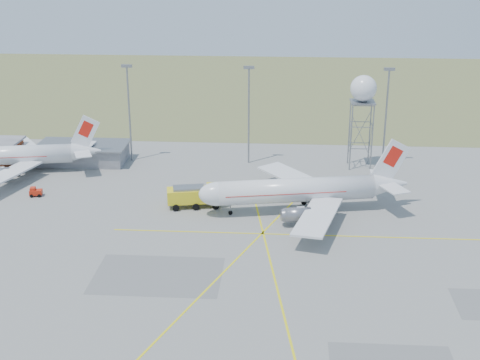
# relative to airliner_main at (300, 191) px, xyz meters

# --- Properties ---
(ground) EXTENTS (400.00, 400.00, 0.00)m
(ground) POSITION_rel_airliner_main_xyz_m (-0.27, -39.92, -3.84)
(ground) COLOR gray
(ground) RESTS_ON ground
(grass_strip) EXTENTS (400.00, 120.00, 0.03)m
(grass_strip) POSITION_rel_airliner_main_xyz_m (-0.27, 100.08, -3.82)
(grass_strip) COLOR olive
(grass_strip) RESTS_ON ground
(building_grey) EXTENTS (19.00, 10.00, 3.90)m
(building_grey) POSITION_rel_airliner_main_xyz_m (-45.27, 24.08, -1.87)
(building_grey) COLOR gray
(building_grey) RESTS_ON ground
(mast_a) EXTENTS (2.20, 0.50, 20.50)m
(mast_a) POSITION_rel_airliner_main_xyz_m (-35.27, 26.08, 8.23)
(mast_a) COLOR slate
(mast_a) RESTS_ON ground
(mast_b) EXTENTS (2.20, 0.50, 20.50)m
(mast_b) POSITION_rel_airliner_main_xyz_m (-10.27, 26.08, 8.23)
(mast_b) COLOR slate
(mast_b) RESTS_ON ground
(mast_c) EXTENTS (2.20, 0.50, 20.50)m
(mast_c) POSITION_rel_airliner_main_xyz_m (17.73, 26.08, 8.23)
(mast_c) COLOR slate
(mast_c) RESTS_ON ground
(airliner_main) EXTENTS (36.67, 35.12, 12.53)m
(airliner_main) POSITION_rel_airliner_main_xyz_m (0.00, 0.00, 0.00)
(airliner_main) COLOR silver
(airliner_main) RESTS_ON ground
(airliner_far) EXTENTS (33.83, 32.46, 11.55)m
(airliner_far) POSITION_rel_airliner_main_xyz_m (-57.38, 16.66, -0.30)
(airliner_far) COLOR silver
(airliner_far) RESTS_ON ground
(radar_tower) EXTENTS (5.29, 5.29, 19.15)m
(radar_tower) POSITION_rel_airliner_main_xyz_m (12.72, 24.91, 6.91)
(radar_tower) COLOR slate
(radar_tower) RESTS_ON ground
(fire_truck) EXTENTS (10.23, 5.44, 3.91)m
(fire_truck) POSITION_rel_airliner_main_xyz_m (-18.06, 0.96, -1.96)
(fire_truck) COLOR yellow
(fire_truck) RESTS_ON ground
(baggage_tug) EXTENTS (2.40, 2.06, 1.71)m
(baggage_tug) POSITION_rel_airliner_main_xyz_m (-48.30, 3.96, -3.19)
(baggage_tug) COLOR red
(baggage_tug) RESTS_ON ground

